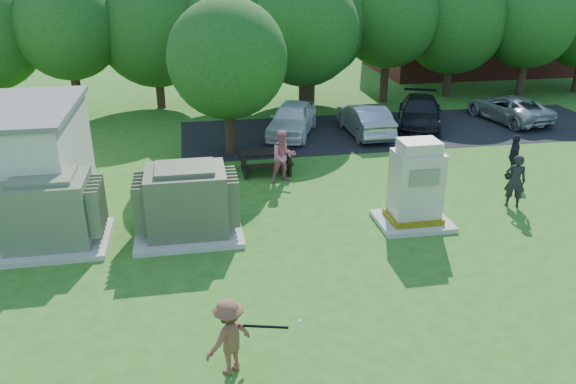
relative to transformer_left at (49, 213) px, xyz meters
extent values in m
plane|color=#2D6619|center=(6.50, -4.50, -0.97)|extent=(120.00, 120.00, 0.00)
cube|color=maroon|center=(24.50, 22.50, 3.03)|extent=(15.00, 8.00, 8.00)
cube|color=#232326|center=(13.50, 9.00, -0.96)|extent=(20.00, 6.00, 0.01)
cube|color=beige|center=(0.00, 0.00, -0.89)|extent=(3.00, 2.40, 0.15)
cube|color=#677554|center=(0.00, 0.00, 0.08)|extent=(2.20, 1.80, 1.80)
cube|color=#677554|center=(0.00, 0.00, 1.04)|extent=(1.60, 1.30, 0.12)
cube|color=#677554|center=(1.27, 0.00, 0.11)|extent=(0.32, 1.50, 1.35)
cube|color=beige|center=(3.70, 0.00, -0.89)|extent=(3.00, 2.40, 0.15)
cube|color=#565E42|center=(3.70, 0.00, 0.08)|extent=(2.20, 1.80, 1.80)
cube|color=#565E42|center=(3.70, 0.00, 1.04)|extent=(1.60, 1.30, 0.12)
cube|color=#565E42|center=(2.43, 0.00, 0.11)|extent=(0.32, 1.50, 1.35)
cube|color=#565E42|center=(4.97, 0.00, 0.11)|extent=(0.32, 1.50, 1.35)
cube|color=beige|center=(10.28, -0.49, -0.90)|extent=(2.12, 1.74, 0.14)
cube|color=yellow|center=(10.28, -0.49, -0.74)|extent=(1.50, 1.21, 0.17)
cube|color=beige|center=(10.28, -0.49, 0.31)|extent=(1.35, 1.06, 1.93)
cube|color=beige|center=(10.28, -0.49, 1.45)|extent=(1.11, 0.87, 0.34)
cube|color=gray|center=(10.28, -1.05, 0.70)|extent=(0.87, 0.04, 0.48)
cube|color=black|center=(6.57, 4.63, -0.20)|extent=(1.87, 0.73, 0.06)
cube|color=black|center=(6.57, 5.20, -0.51)|extent=(1.87, 0.26, 0.05)
cube|color=black|center=(6.57, 4.06, -0.51)|extent=(1.87, 0.26, 0.05)
cube|color=black|center=(5.76, 4.63, -0.59)|extent=(0.08, 1.40, 0.77)
cube|color=black|center=(7.39, 4.63, -0.59)|extent=(0.08, 1.40, 0.77)
imported|color=brown|center=(4.39, -6.02, -0.18)|extent=(1.17, 1.05, 1.57)
imported|color=black|center=(13.88, 0.15, -0.11)|extent=(0.75, 0.65, 1.73)
imported|color=#D67187|center=(7.06, 3.54, -0.04)|extent=(1.01, 0.85, 1.87)
imported|color=#222227|center=(15.21, 2.48, -0.17)|extent=(0.70, 1.02, 1.61)
imported|color=white|center=(8.41, 9.10, -0.23)|extent=(3.23, 4.65, 1.47)
imported|color=#A5A5A9|center=(11.60, 8.60, -0.27)|extent=(1.59, 4.27, 1.39)
imported|color=black|center=(14.49, 9.28, -0.28)|extent=(3.57, 5.11, 1.37)
imported|color=#B2B2B6|center=(19.14, 9.52, -0.34)|extent=(2.89, 4.84, 1.26)
cylinder|color=black|center=(5.07, -6.16, 0.06)|extent=(0.84, 0.26, 0.06)
cylinder|color=maroon|center=(4.50, -6.04, 0.06)|extent=(0.23, 0.12, 0.06)
sphere|color=white|center=(5.68, -6.27, 0.16)|extent=(0.09, 0.09, 0.09)
cylinder|color=#47301E|center=(-1.50, 14.30, 0.43)|extent=(0.44, 0.44, 2.80)
sphere|color=#235B1C|center=(-1.50, 14.30, 3.33)|extent=(5.00, 5.00, 5.00)
cylinder|color=#47301E|center=(2.50, 15.10, 0.18)|extent=(0.44, 0.44, 2.30)
sphere|color=#235B1C|center=(2.50, 15.10, 3.07)|extent=(5.80, 5.80, 5.80)
cylinder|color=#47301E|center=(6.50, 14.20, 0.38)|extent=(0.44, 0.44, 2.70)
sphere|color=#235B1C|center=(6.50, 14.20, 3.35)|extent=(5.40, 5.40, 5.40)
cylinder|color=#47301E|center=(10.50, 14.80, 0.28)|extent=(0.44, 0.44, 2.50)
sphere|color=#235B1C|center=(10.50, 14.80, 3.33)|extent=(6.00, 6.00, 6.00)
cylinder|color=#47301E|center=(14.50, 14.40, 0.48)|extent=(0.44, 0.44, 2.90)
sphere|color=#235B1C|center=(14.50, 14.40, 3.49)|extent=(5.20, 5.20, 5.20)
cylinder|color=#47301E|center=(18.50, 15.00, 0.23)|extent=(0.44, 0.44, 2.40)
sphere|color=#235B1C|center=(18.50, 15.00, 3.11)|extent=(5.60, 5.60, 5.60)
cylinder|color=#47301E|center=(22.50, 14.10, 0.33)|extent=(0.44, 0.44, 2.60)
sphere|color=#235B1C|center=(22.50, 14.10, 3.07)|extent=(4.80, 4.80, 4.80)
cylinder|color=#47301E|center=(5.50, 7.00, 0.23)|extent=(0.44, 0.44, 2.40)
sphere|color=#235B1C|center=(5.50, 7.00, 2.81)|extent=(4.60, 4.60, 4.60)
cylinder|color=#47301E|center=(9.50, 12.00, 0.33)|extent=(0.44, 0.44, 2.60)
sphere|color=#235B1C|center=(9.50, 12.00, 3.19)|extent=(5.20, 5.20, 5.20)
camera|label=1|loc=(3.95, -14.71, 6.38)|focal=35.00mm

